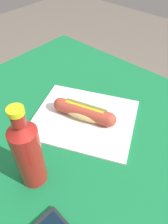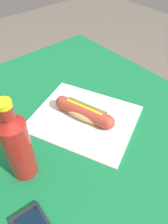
{
  "view_description": "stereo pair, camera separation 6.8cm",
  "coord_description": "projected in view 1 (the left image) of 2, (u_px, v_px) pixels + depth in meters",
  "views": [
    {
      "loc": [
        0.32,
        -0.33,
        1.29
      ],
      "look_at": [
        -0.0,
        0.03,
        0.81
      ],
      "focal_mm": 35.36,
      "sensor_mm": 36.0,
      "label": 1
    },
    {
      "loc": [
        0.37,
        -0.28,
        1.29
      ],
      "look_at": [
        -0.0,
        0.03,
        0.81
      ],
      "focal_mm": 35.36,
      "sensor_mm": 36.0,
      "label": 2
    }
  ],
  "objects": [
    {
      "name": "dining_table",
      "position": [
        78.0,
        156.0,
        0.8
      ],
      "size": [
        0.96,
        0.83,
        0.78
      ],
      "color": "brown",
      "rests_on": "ground"
    },
    {
      "name": "paper_wrapper",
      "position": [
        84.0,
        118.0,
        0.7
      ],
      "size": [
        0.39,
        0.37,
        0.01
      ],
      "primitive_type": "cube",
      "rotation": [
        0.0,
        0.0,
        0.42
      ],
      "color": "silver",
      "rests_on": "dining_table"
    },
    {
      "name": "hot_dog",
      "position": [
        84.0,
        112.0,
        0.68
      ],
      "size": [
        0.2,
        0.1,
        0.05
      ],
      "color": "#E5BC75",
      "rests_on": "paper_wrapper"
    },
    {
      "name": "soda_bottle",
      "position": [
        28.0,
        153.0,
        0.48
      ],
      "size": [
        0.06,
        0.06,
        0.24
      ],
      "color": "maroon",
      "rests_on": "dining_table"
    },
    {
      "name": "ground_plane",
      "position": [
        80.0,
        220.0,
        1.23
      ],
      "size": [
        6.0,
        6.0,
        0.0
      ],
      "primitive_type": "plane",
      "color": "#6B6056",
      "rests_on": "ground"
    }
  ]
}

